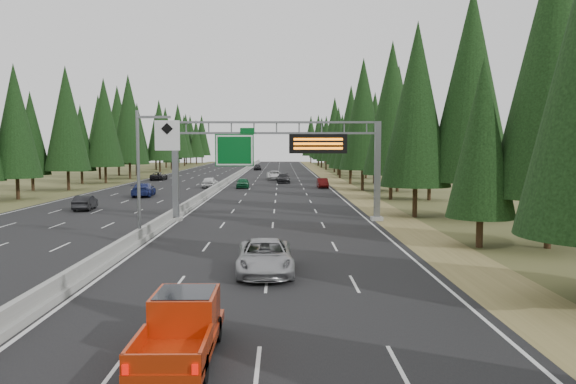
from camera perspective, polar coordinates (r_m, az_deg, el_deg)
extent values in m
cube|color=black|center=(89.58, -6.23, 0.85)|extent=(32.00, 260.00, 0.08)
cube|color=olive|center=(89.63, 5.18, 0.86)|extent=(3.60, 260.00, 0.06)
cube|color=#404520|center=(93.00, -17.21, 0.80)|extent=(3.60, 260.00, 0.06)
cube|color=gray|center=(89.56, -6.23, 0.97)|extent=(0.70, 260.00, 0.30)
cube|color=gray|center=(89.54, -6.23, 1.23)|extent=(0.30, 260.00, 0.60)
cube|color=slate|center=(44.78, -11.36, 2.07)|extent=(0.45, 0.45, 7.80)
cube|color=gray|center=(45.10, -11.29, -2.69)|extent=(0.90, 0.90, 0.30)
cube|color=slate|center=(44.65, 9.07, 2.10)|extent=(0.45, 0.45, 7.80)
cube|color=gray|center=(44.97, 9.00, -2.68)|extent=(0.90, 0.90, 0.30)
cube|color=slate|center=(44.01, -1.17, 7.09)|extent=(15.85, 0.35, 0.16)
cube|color=slate|center=(43.98, -1.17, 6.00)|extent=(15.85, 0.35, 0.16)
cube|color=#054C19|center=(43.87, -5.46, 4.25)|extent=(3.00, 0.10, 2.50)
cube|color=silver|center=(43.81, -5.47, 4.25)|extent=(2.85, 0.02, 2.35)
cube|color=#054C19|center=(43.81, -4.17, 6.22)|extent=(1.10, 0.10, 0.45)
cube|color=black|center=(43.76, 3.07, 4.92)|extent=(4.50, 0.40, 1.50)
cube|color=orange|center=(43.54, 3.09, 5.38)|extent=(3.80, 0.02, 0.18)
cube|color=orange|center=(43.54, 3.09, 4.92)|extent=(3.80, 0.02, 0.18)
cube|color=orange|center=(43.54, 3.09, 4.46)|extent=(3.80, 0.02, 0.18)
cylinder|color=slate|center=(35.09, -14.94, 1.49)|extent=(0.20, 0.20, 8.00)
cube|color=gray|center=(35.51, -14.81, -4.81)|extent=(0.50, 0.50, 0.20)
cube|color=slate|center=(34.86, -13.46, 7.42)|extent=(2.00, 0.15, 0.15)
cube|color=silver|center=(34.53, -12.17, 5.64)|extent=(1.50, 0.06, 1.80)
cylinder|color=black|center=(34.85, 18.88, -3.91)|extent=(0.40, 0.40, 1.77)
cone|color=black|center=(34.49, 19.12, 5.22)|extent=(3.98, 3.98, 9.29)
cylinder|color=black|center=(35.91, 24.92, -2.87)|extent=(0.40, 0.40, 2.99)
cone|color=black|center=(35.98, 25.44, 12.04)|extent=(6.72, 6.72, 15.68)
cylinder|color=black|center=(48.19, 12.77, -0.97)|extent=(0.40, 0.40, 2.60)
cone|color=black|center=(48.10, 12.94, 8.69)|extent=(5.84, 5.84, 13.63)
cylinder|color=black|center=(48.76, 17.83, -0.76)|extent=(0.40, 0.40, 3.03)
cone|color=black|center=(48.83, 18.11, 10.38)|extent=(6.82, 6.82, 15.92)
cylinder|color=black|center=(63.72, 10.40, 0.50)|extent=(0.40, 0.40, 2.81)
cone|color=black|center=(63.71, 10.51, 8.41)|extent=(6.32, 6.32, 14.75)
cylinder|color=black|center=(63.90, 14.14, 0.05)|extent=(0.40, 0.40, 1.91)
cone|color=black|center=(63.72, 14.25, 5.39)|extent=(4.29, 4.29, 10.01)
cylinder|color=black|center=(76.08, 7.57, 1.21)|extent=(0.40, 0.40, 2.83)
cone|color=black|center=(76.08, 7.64, 7.88)|extent=(6.37, 6.37, 14.86)
cylinder|color=black|center=(75.35, 11.04, 1.06)|extent=(0.40, 0.40, 2.64)
cone|color=black|center=(75.30, 11.14, 7.33)|extent=(5.94, 5.94, 13.86)
cylinder|color=black|center=(88.75, 6.35, 1.59)|extent=(0.40, 0.40, 2.47)
cone|color=black|center=(88.68, 6.40, 6.58)|extent=(5.57, 5.57, 12.99)
cylinder|color=black|center=(91.07, 8.75, 1.60)|extent=(0.40, 0.40, 2.34)
cone|color=black|center=(90.98, 8.80, 6.20)|extent=(5.26, 5.26, 12.28)
cylinder|color=black|center=(105.29, 5.28, 1.91)|extent=(0.40, 0.40, 1.89)
cone|color=black|center=(105.17, 5.30, 5.13)|extent=(4.26, 4.26, 9.93)
cylinder|color=black|center=(105.88, 7.92, 2.18)|extent=(0.40, 0.40, 2.90)
cone|color=black|center=(105.88, 7.97, 7.09)|extent=(6.53, 6.53, 15.23)
cylinder|color=black|center=(116.52, 5.12, 2.26)|extent=(0.40, 0.40, 2.25)
cone|color=black|center=(116.44, 5.15, 5.72)|extent=(5.07, 5.07, 11.82)
cylinder|color=black|center=(115.99, 6.43, 2.13)|extent=(0.40, 0.40, 1.79)
cone|color=black|center=(115.88, 6.46, 4.89)|extent=(4.03, 4.03, 9.40)
cylinder|color=black|center=(129.80, 4.73, 2.62)|extent=(0.40, 0.40, 2.76)
cone|color=black|center=(129.78, 4.76, 6.43)|extent=(6.21, 6.21, 14.49)
cylinder|color=black|center=(129.79, 6.31, 2.66)|extent=(0.40, 0.40, 2.98)
cone|color=black|center=(129.81, 6.35, 6.77)|extent=(6.70, 6.70, 15.64)
cylinder|color=black|center=(144.47, 3.89, 2.72)|extent=(0.40, 0.40, 2.22)
cone|color=black|center=(144.41, 3.90, 5.47)|extent=(4.99, 4.99, 11.65)
cylinder|color=black|center=(143.96, 5.50, 2.71)|extent=(0.40, 0.40, 2.26)
cone|color=black|center=(143.89, 5.52, 5.53)|extent=(5.09, 5.09, 11.89)
cylinder|color=black|center=(158.96, 3.42, 2.91)|extent=(0.40, 0.40, 2.28)
cone|color=black|center=(158.91, 3.44, 5.47)|extent=(5.12, 5.12, 11.94)
cylinder|color=black|center=(157.93, 4.55, 2.97)|extent=(0.40, 0.40, 2.72)
cone|color=black|center=(157.91, 4.57, 6.05)|extent=(6.12, 6.12, 14.28)
cylinder|color=black|center=(174.42, 3.09, 3.10)|extent=(0.40, 0.40, 2.53)
cone|color=black|center=(174.39, 3.10, 5.70)|extent=(5.70, 5.70, 13.29)
cylinder|color=black|center=(172.15, 4.75, 3.12)|extent=(0.40, 0.40, 2.78)
cone|color=black|center=(172.14, 4.77, 6.00)|extent=(6.25, 6.25, 14.58)
cylinder|color=black|center=(185.24, 3.13, 3.12)|extent=(0.40, 0.40, 2.03)
cone|color=black|center=(185.18, 3.14, 5.08)|extent=(4.57, 4.57, 10.65)
cylinder|color=black|center=(188.28, 4.28, 3.10)|extent=(0.40, 0.40, 1.83)
cone|color=black|center=(188.21, 4.29, 4.84)|extent=(4.12, 4.12, 9.61)
cylinder|color=black|center=(198.60, 2.34, 3.32)|extent=(0.40, 0.40, 2.70)
cone|color=black|center=(198.59, 2.34, 5.75)|extent=(6.08, 6.08, 14.19)
cylinder|color=black|center=(199.94, 3.75, 3.27)|extent=(0.40, 0.40, 2.36)
cone|color=black|center=(199.90, 3.76, 5.38)|extent=(5.31, 5.31, 12.38)
cylinder|color=black|center=(69.82, -25.76, 0.31)|extent=(0.40, 0.40, 2.42)
cone|color=black|center=(69.72, -25.98, 6.53)|extent=(5.45, 5.45, 12.72)
cylinder|color=black|center=(81.68, -21.41, 1.11)|extent=(0.40, 0.40, 2.68)
cone|color=black|center=(81.64, -21.59, 6.99)|extent=(6.04, 6.04, 14.09)
cylinder|color=black|center=(82.88, -24.49, 0.87)|extent=(0.40, 0.40, 2.13)
cone|color=black|center=(82.76, -24.65, 5.47)|extent=(4.80, 4.80, 11.19)
cylinder|color=black|center=(95.16, -18.03, 1.66)|extent=(0.40, 0.40, 2.70)
cone|color=black|center=(95.13, -18.16, 6.75)|extent=(6.08, 6.08, 14.19)
cylinder|color=black|center=(95.57, -20.20, 1.41)|extent=(0.40, 0.40, 2.02)
cone|color=black|center=(95.46, -20.30, 5.20)|extent=(4.55, 4.55, 10.62)
cylinder|color=black|center=(106.45, -15.76, 2.10)|extent=(0.40, 0.40, 3.04)
cone|color=black|center=(106.48, -15.87, 7.20)|extent=(6.83, 6.83, 15.94)
cylinder|color=black|center=(107.88, -18.57, 1.90)|extent=(0.40, 0.40, 2.44)
cone|color=black|center=(107.82, -18.68, 5.96)|extent=(5.50, 5.50, 12.83)
cylinder|color=black|center=(118.66, -15.12, 2.18)|extent=(0.40, 0.40, 2.32)
cone|color=black|center=(118.59, -15.19, 5.68)|extent=(5.22, 5.22, 12.17)
cylinder|color=black|center=(120.01, -16.81, 2.32)|extent=(0.40, 0.40, 2.94)
cone|color=black|center=(120.02, -16.91, 6.70)|extent=(6.61, 6.61, 15.41)
cylinder|color=black|center=(134.71, -12.88, 2.58)|extent=(0.40, 0.40, 2.69)
cone|color=black|center=(134.68, -12.95, 6.15)|extent=(6.05, 6.05, 14.13)
cylinder|color=black|center=(134.10, -14.98, 2.50)|extent=(0.40, 0.40, 2.55)
cone|color=black|center=(134.06, -15.05, 5.91)|extent=(5.74, 5.74, 13.40)
cylinder|color=black|center=(145.49, -11.74, 2.59)|extent=(0.40, 0.40, 1.93)
cone|color=black|center=(145.41, -11.78, 4.96)|extent=(4.34, 4.34, 10.12)
cylinder|color=black|center=(149.30, -13.26, 2.69)|extent=(0.40, 0.40, 2.31)
cone|color=black|center=(149.24, -13.31, 5.46)|extent=(5.20, 5.20, 12.13)
cylinder|color=black|center=(162.44, -11.06, 2.97)|extent=(0.40, 0.40, 2.89)
cone|color=black|center=(162.44, -11.11, 6.16)|extent=(6.49, 6.49, 15.15)
cylinder|color=black|center=(161.33, -12.28, 2.91)|extent=(0.40, 0.40, 2.71)
cone|color=black|center=(161.31, -12.33, 5.92)|extent=(6.10, 6.10, 14.24)
cylinder|color=black|center=(174.45, -10.47, 3.03)|extent=(0.40, 0.40, 2.49)
cone|color=black|center=(174.41, -10.51, 5.58)|extent=(5.60, 5.60, 13.07)
cylinder|color=black|center=(175.17, -11.44, 2.95)|extent=(0.40, 0.40, 2.06)
cone|color=black|center=(175.11, -11.47, 5.05)|extent=(4.63, 4.63, 10.81)
cylinder|color=black|center=(187.88, -9.28, 3.13)|extent=(0.40, 0.40, 2.35)
cone|color=black|center=(187.84, -9.31, 5.37)|extent=(5.29, 5.29, 12.35)
cylinder|color=black|center=(190.10, -10.30, 3.19)|extent=(0.40, 0.40, 2.71)
cone|color=black|center=(190.09, -10.33, 5.74)|extent=(6.10, 6.10, 14.22)
cylinder|color=black|center=(203.69, -8.72, 3.31)|extent=(0.40, 0.40, 2.76)
cone|color=black|center=(203.68, -8.75, 5.74)|extent=(6.22, 6.22, 14.50)
cylinder|color=black|center=(200.98, -9.86, 3.27)|extent=(0.40, 0.40, 2.71)
cone|color=black|center=(200.97, -9.90, 5.69)|extent=(6.10, 6.10, 14.24)
imported|color=#9E9EA2|center=(26.03, -2.35, -6.60)|extent=(2.71, 5.58, 1.53)
cylinder|color=black|center=(14.88, -15.09, -17.05)|extent=(0.28, 0.74, 0.74)
cylinder|color=black|center=(14.59, -8.78, -17.40)|extent=(0.28, 0.74, 0.74)
cylinder|color=black|center=(17.69, -12.56, -13.46)|extent=(0.28, 0.74, 0.74)
cylinder|color=black|center=(17.44, -7.33, -13.64)|extent=(0.28, 0.74, 0.74)
cube|color=#B72C0B|center=(16.12, -10.85, -14.72)|extent=(1.86, 5.20, 0.28)
cube|color=#B72C0B|center=(16.70, -10.37, -11.68)|extent=(1.77, 2.04, 1.02)
cube|color=black|center=(16.63, -10.38, -10.76)|extent=(1.58, 1.77, 0.51)
cube|color=#B72C0B|center=(14.91, -15.30, -15.11)|extent=(0.09, 2.23, 0.56)
cube|color=#B72C0B|center=(14.58, -8.32, -15.45)|extent=(0.09, 2.23, 0.56)
cube|color=#B72C0B|center=(13.70, -12.79, -16.87)|extent=(1.86, 0.09, 0.56)
imported|color=#12502C|center=(79.40, -4.62, 0.93)|extent=(1.75, 4.26, 1.44)
imported|color=#4E0B0B|center=(79.71, 3.53, 0.92)|extent=(1.51, 4.14, 1.36)
imported|color=black|center=(90.31, -0.48, 1.41)|extent=(2.25, 5.20, 1.49)
imported|color=white|center=(99.16, -1.40, 1.71)|extent=(2.89, 5.74, 1.56)
imported|color=black|center=(139.61, -3.12, 2.55)|extent=(1.90, 4.58, 1.55)
imported|color=black|center=(55.03, -19.91, -1.02)|extent=(1.82, 4.24, 1.36)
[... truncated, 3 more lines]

